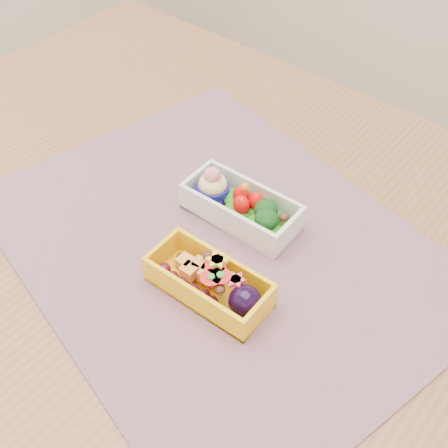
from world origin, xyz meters
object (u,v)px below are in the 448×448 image
Objects in this scene: bento_white at (241,206)px; bento_yellow at (211,283)px; placemat at (217,245)px; table at (225,281)px.

bento_white is 1.05× the size of bento_yellow.
bento_white is at bearing 111.35° from bento_yellow.
bento_yellow reaches higher than placemat.
table is 7.69× the size of bento_white.
placemat reaches higher than table.
bento_yellow is at bearing -59.52° from table.
bento_white reaches higher than placemat.
table is 2.09× the size of placemat.
table is 0.16m from bento_yellow.
bento_white reaches higher than table.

